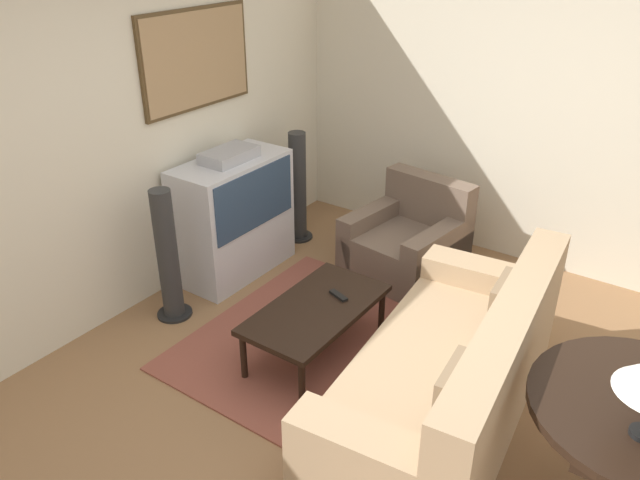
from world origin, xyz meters
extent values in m
plane|color=#8E6642|center=(0.00, 0.00, 0.00)|extent=(12.00, 12.00, 0.00)
cube|color=beige|center=(0.00, 2.13, 1.35)|extent=(12.00, 0.06, 2.70)
cube|color=#4C381E|center=(0.99, 2.08, 1.76)|extent=(1.10, 0.03, 0.75)
cube|color=#A37F56|center=(0.99, 2.07, 1.76)|extent=(1.05, 0.01, 0.70)
cube|color=beige|center=(2.63, 0.00, 1.35)|extent=(0.06, 12.00, 2.70)
cube|color=brown|center=(0.55, 0.63, 0.01)|extent=(1.91, 1.63, 0.01)
cube|color=silver|center=(0.99, 1.81, 0.23)|extent=(1.01, 0.49, 0.45)
cube|color=silver|center=(0.99, 1.81, 0.73)|extent=(1.01, 0.49, 0.55)
cube|color=#2D425B|center=(0.99, 1.56, 0.73)|extent=(0.91, 0.01, 0.48)
cube|color=#9E9EA3|center=(0.99, 1.81, 1.05)|extent=(0.45, 0.27, 0.09)
cube|color=tan|center=(0.36, -0.39, 0.22)|extent=(2.14, 1.10, 0.44)
cube|color=tan|center=(0.40, -0.73, 0.67)|extent=(2.07, 0.42, 0.46)
cube|color=tan|center=(1.27, -0.30, 0.30)|extent=(0.33, 0.93, 0.60)
cube|color=#7C664D|center=(0.84, -0.55, 0.61)|extent=(0.37, 0.15, 0.34)
cube|color=#7C664D|center=(-0.08, -0.64, 0.61)|extent=(0.37, 0.15, 0.34)
cube|color=brown|center=(1.76, 0.61, 0.19)|extent=(0.94, 0.91, 0.39)
cube|color=brown|center=(2.09, 0.57, 0.59)|extent=(0.28, 0.82, 0.40)
cube|color=brown|center=(1.81, 0.93, 0.26)|extent=(0.85, 0.27, 0.53)
cube|color=brown|center=(1.72, 0.29, 0.26)|extent=(0.85, 0.27, 0.53)
cube|color=black|center=(0.43, 0.57, 0.37)|extent=(1.07, 0.57, 0.04)
cylinder|color=black|center=(-0.05, 0.34, 0.18)|extent=(0.04, 0.04, 0.35)
cylinder|color=black|center=(0.92, 0.34, 0.18)|extent=(0.04, 0.04, 0.35)
cylinder|color=black|center=(-0.05, 0.81, 0.18)|extent=(0.04, 0.04, 0.35)
cylinder|color=black|center=(0.92, 0.81, 0.18)|extent=(0.04, 0.04, 0.35)
cylinder|color=black|center=(0.58, -1.41, 0.35)|extent=(0.05, 0.05, 0.70)
cube|color=black|center=(0.62, 0.52, 0.40)|extent=(0.09, 0.17, 0.02)
cylinder|color=black|center=(0.20, 1.74, 0.01)|extent=(0.27, 0.27, 0.02)
cylinder|color=#2D2D2D|center=(0.20, 1.74, 0.52)|extent=(0.16, 0.16, 1.04)
cylinder|color=black|center=(1.79, 1.74, 0.01)|extent=(0.27, 0.27, 0.02)
cylinder|color=#2D2D2D|center=(1.79, 1.74, 0.52)|extent=(0.16, 0.16, 1.04)
camera|label=1|loc=(-2.43, -1.47, 2.72)|focal=35.00mm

